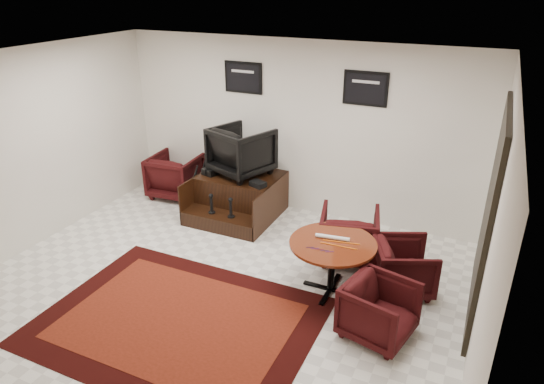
{
  "coord_description": "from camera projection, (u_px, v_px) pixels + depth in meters",
  "views": [
    {
      "loc": [
        2.79,
        -4.47,
        3.65
      ],
      "look_at": [
        0.33,
        0.9,
        1.0
      ],
      "focal_mm": 32.0,
      "sensor_mm": 36.0,
      "label": 1
    }
  ],
  "objects": [
    {
      "name": "table_chair_corner",
      "position": [
        379.0,
        308.0,
        5.24
      ],
      "size": [
        0.8,
        0.83,
        0.72
      ],
      "primitive_type": "imported",
      "rotation": [
        0.0,
        0.0,
        1.34
      ],
      "color": "black",
      "rests_on": "ground"
    },
    {
      "name": "shoes_pair",
      "position": [
        212.0,
        171.0,
        7.93
      ],
      "size": [
        0.29,
        0.33,
        0.1
      ],
      "color": "black",
      "rests_on": "shine_podium"
    },
    {
      "name": "ground",
      "position": [
        220.0,
        284.0,
        6.26
      ],
      "size": [
        6.0,
        6.0,
        0.0
      ],
      "primitive_type": "plane",
      "color": "white",
      "rests_on": "ground"
    },
    {
      "name": "paper_roll",
      "position": [
        332.0,
        237.0,
        5.92
      ],
      "size": [
        0.42,
        0.11,
        0.05
      ],
      "primitive_type": "cylinder",
      "rotation": [
        0.0,
        1.57,
        0.13
      ],
      "color": "silver",
      "rests_on": "meeting_table"
    },
    {
      "name": "shine_chair",
      "position": [
        242.0,
        148.0,
        7.79
      ],
      "size": [
        1.07,
        1.04,
        0.87
      ],
      "primitive_type": "imported",
      "rotation": [
        0.0,
        0.0,
        2.79
      ],
      "color": "black",
      "rests_on": "shine_podium"
    },
    {
      "name": "shine_podium",
      "position": [
        239.0,
        197.0,
        8.0
      ],
      "size": [
        1.3,
        1.34,
        0.67
      ],
      "color": "black",
      "rests_on": "ground"
    },
    {
      "name": "table_clutter",
      "position": [
        336.0,
        245.0,
        5.79
      ],
      "size": [
        0.57,
        0.34,
        0.01
      ],
      "color": "orange",
      "rests_on": "meeting_table"
    },
    {
      "name": "armchair_side",
      "position": [
        176.0,
        174.0,
        8.63
      ],
      "size": [
        0.88,
        0.83,
        0.84
      ],
      "primitive_type": "imported",
      "rotation": [
        0.0,
        0.0,
        3.22
      ],
      "color": "black",
      "rests_on": "ground"
    },
    {
      "name": "umbrella_hooked",
      "position": [
        200.0,
        180.0,
        8.29
      ],
      "size": [
        0.33,
        0.12,
        0.89
      ],
      "primitive_type": null,
      "color": "black",
      "rests_on": "ground"
    },
    {
      "name": "table_chair_back",
      "position": [
        349.0,
        233.0,
        6.69
      ],
      "size": [
        0.93,
        0.9,
        0.8
      ],
      "primitive_type": "imported",
      "rotation": [
        0.0,
        0.0,
        3.38
      ],
      "color": "black",
      "rests_on": "ground"
    },
    {
      "name": "area_rug",
      "position": [
        178.0,
        321.0,
        5.58
      ],
      "size": [
        3.1,
        2.33,
        0.01
      ],
      "color": "black",
      "rests_on": "ground"
    },
    {
      "name": "table_chair_window",
      "position": [
        404.0,
        264.0,
        6.02
      ],
      "size": [
        0.89,
        0.91,
        0.73
      ],
      "primitive_type": "imported",
      "rotation": [
        0.0,
        0.0,
        1.98
      ],
      "color": "black",
      "rests_on": "ground"
    },
    {
      "name": "room_shell",
      "position": [
        250.0,
        156.0,
        5.47
      ],
      "size": [
        6.02,
        5.02,
        2.81
      ],
      "color": "white",
      "rests_on": "ground"
    },
    {
      "name": "umbrella_black",
      "position": [
        192.0,
        187.0,
        8.08
      ],
      "size": [
        0.32,
        0.12,
        0.86
      ],
      "primitive_type": null,
      "color": "black",
      "rests_on": "ground"
    },
    {
      "name": "meeting_table",
      "position": [
        333.0,
        249.0,
        5.89
      ],
      "size": [
        1.06,
        1.06,
        0.7
      ],
      "color": "#4B190A",
      "rests_on": "ground"
    },
    {
      "name": "polish_kit",
      "position": [
        258.0,
        184.0,
        7.46
      ],
      "size": [
        0.28,
        0.23,
        0.08
      ],
      "primitive_type": "cube",
      "rotation": [
        0.0,
        0.0,
        -0.34
      ],
      "color": "black",
      "rests_on": "shine_podium"
    }
  ]
}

